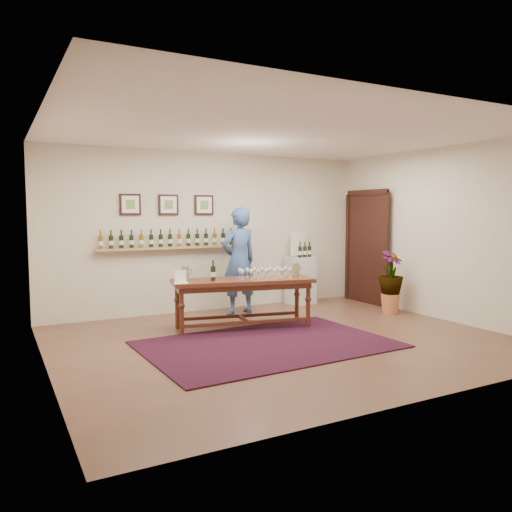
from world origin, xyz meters
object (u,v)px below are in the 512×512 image
tasting_table (243,286)px  display_pedestal (301,280)px  potted_plant (391,282)px  person (239,261)px

tasting_table → display_pedestal: (1.89, 1.30, -0.19)m
potted_plant → person: bearing=151.8°
tasting_table → potted_plant: bearing=6.7°
display_pedestal → person: size_ratio=0.49×
potted_plant → person: 2.65m
person → potted_plant: bearing=145.2°
display_pedestal → potted_plant: potted_plant is taller
tasting_table → potted_plant: 2.74m
tasting_table → potted_plant: (2.73, -0.24, -0.09)m
tasting_table → potted_plant: potted_plant is taller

